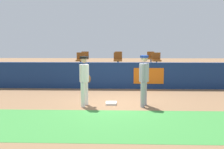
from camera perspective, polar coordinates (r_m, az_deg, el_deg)
ground_plane at (r=9.27m, az=1.04°, el=-6.85°), size 60.00×60.00×0.00m
grass_foreground_strip at (r=7.02m, az=0.78°, el=-11.45°), size 18.00×2.80×0.01m
first_base at (r=9.18m, az=-0.20°, el=-6.73°), size 0.40×0.40×0.08m
player_fielder_home at (r=8.83m, az=-6.46°, el=-0.70°), size 0.44×0.54×1.81m
player_runner_visitor at (r=8.81m, az=7.50°, el=-0.57°), size 0.44×0.49×1.84m
field_wall at (r=12.33m, az=1.29°, el=-0.23°), size 18.00×0.26×1.32m
bleacher_platform at (r=14.90m, az=1.35°, el=0.29°), size 18.00×4.80×0.93m
seat_front_right at (r=13.85m, az=10.35°, el=3.55°), size 0.47×0.44×0.84m
seat_back_center at (r=15.49m, az=1.52°, el=4.03°), size 0.46×0.44×0.84m
seat_back_left at (r=15.65m, az=-6.37°, el=4.02°), size 0.46×0.44×0.84m
seat_back_right at (r=15.61m, az=9.08°, el=3.97°), size 0.45×0.44×0.84m
seat_front_center at (r=13.69m, az=1.38°, el=3.63°), size 0.47×0.44×0.84m
seat_front_left at (r=13.87m, az=-7.36°, el=3.62°), size 0.47×0.44×0.84m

